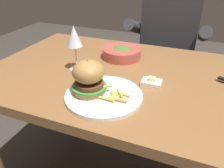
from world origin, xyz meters
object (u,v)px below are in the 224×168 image
butter_dish (152,82)px  main_plate (104,96)px  wine_glass (74,38)px  soup_bowl (122,53)px  burger_sandwich (89,77)px  diner_person (166,57)px

butter_dish → main_plate: bearing=-132.9°
wine_glass → soup_bowl: size_ratio=1.02×
burger_sandwich → soup_bowl: (-0.01, 0.38, -0.05)m
soup_bowl → burger_sandwich: bearing=-88.5°
diner_person → soup_bowl: bearing=-107.5°
main_plate → butter_dish: (0.14, 0.15, 0.00)m
main_plate → diner_person: size_ratio=0.24×
wine_glass → butter_dish: bearing=-2.8°
diner_person → butter_dish: bearing=-86.7°
soup_bowl → wine_glass: bearing=-125.3°
burger_sandwich → wine_glass: (-0.16, 0.18, 0.07)m
main_plate → burger_sandwich: size_ratio=2.12×
main_plate → butter_dish: 0.21m
wine_glass → soup_bowl: 0.28m
main_plate → soup_bowl: size_ratio=1.46×
main_plate → diner_person: bearing=83.7°
butter_dish → wine_glass: bearing=177.2°
butter_dish → soup_bowl: 0.30m
butter_dish → diner_person: (-0.04, 0.74, -0.19)m
wine_glass → burger_sandwich: bearing=-48.8°
main_plate → burger_sandwich: bearing=-171.5°
butter_dish → soup_bowl: (-0.21, 0.22, 0.02)m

